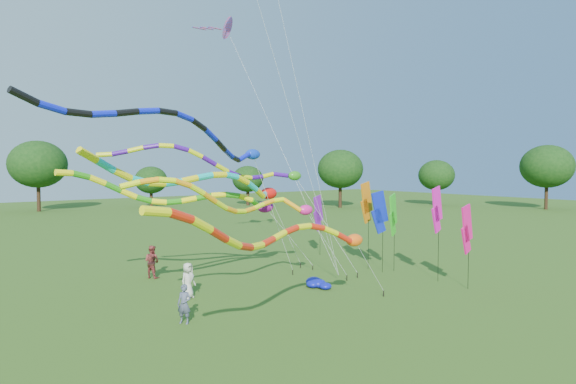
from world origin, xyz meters
TOP-DOWN VIEW (x-y plane):
  - ground at (0.00, 0.00)m, footprint 160.00×160.00m
  - tree_ring at (5.36, 1.94)m, footprint 119.81×118.95m
  - tube_kite_red at (-4.68, -1.49)m, footprint 12.91×4.42m
  - tube_kite_orange at (-3.70, 2.95)m, footprint 12.38×2.06m
  - tube_kite_purple at (-3.27, 5.57)m, footprint 12.62×3.48m
  - tube_kite_blue at (-6.37, 2.92)m, footprint 14.27×6.09m
  - tube_kite_cyan at (-4.04, 5.03)m, footprint 13.52×4.98m
  - tube_kite_green at (-3.66, 7.79)m, footprint 13.39×2.06m
  - delta_kite_high_c at (-0.31, 11.05)m, footprint 5.07×7.83m
  - banner_pole_magenta_a at (6.31, -1.16)m, footprint 1.16×0.23m
  - banner_pole_blue_a at (5.78, 4.13)m, footprint 1.15×0.35m
  - banner_pole_violet at (6.44, 10.32)m, footprint 1.14×0.40m
  - banner_pole_orange at (5.74, 5.12)m, footprint 1.16×0.27m
  - banner_pole_green at (6.59, 3.80)m, footprint 1.11×0.50m
  - banner_pole_magenta_b at (6.44, 0.70)m, footprint 1.16×0.27m
  - blue_nylon_heap at (1.07, 3.34)m, footprint 1.24×1.41m
  - person_a at (-5.44, 5.73)m, footprint 0.95×0.79m
  - person_b at (-7.14, 2.45)m, footprint 0.64×0.67m
  - person_c at (-5.26, 10.71)m, footprint 1.04×1.11m

SIDE VIEW (x-z plane):
  - ground at x=0.00m, z-range 0.00..0.00m
  - blue_nylon_heap at x=1.07m, z-range -0.02..0.41m
  - person_b at x=-7.14m, z-range 0.00..1.54m
  - person_a at x=-5.44m, z-range 0.00..1.66m
  - person_c at x=-5.26m, z-range 0.00..1.81m
  - banner_pole_violet at x=6.44m, z-range 0.84..5.05m
  - banner_pole_magenta_a at x=6.31m, z-range 0.89..5.18m
  - banner_pole_green at x=6.59m, z-range 1.04..5.64m
  - banner_pole_blue_a at x=5.78m, z-range 1.12..5.88m
  - tube_kite_red at x=-4.68m, z-range 0.82..6.60m
  - banner_pole_magenta_b at x=6.44m, z-range 1.29..6.41m
  - banner_pole_orange at x=5.74m, z-range 1.37..6.64m
  - tube_kite_green at x=-3.66m, z-range 1.23..7.78m
  - tube_kite_orange at x=-3.70m, z-range 1.43..7.70m
  - tube_kite_cyan at x=-4.04m, z-range 1.66..8.93m
  - tree_ring at x=5.36m, z-range 0.66..10.23m
  - tube_kite_purple at x=-3.27m, z-range 2.28..10.01m
  - tube_kite_blue at x=-6.37m, z-range 2.89..11.77m
  - delta_kite_high_c at x=-0.31m, z-range 6.46..22.60m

